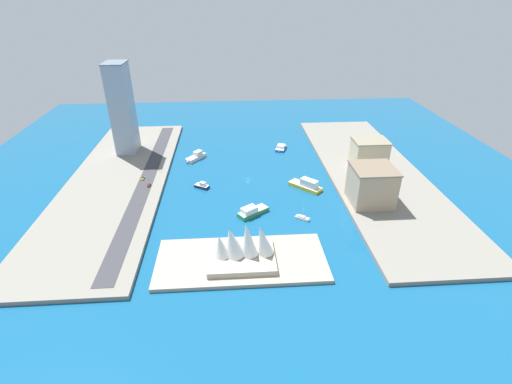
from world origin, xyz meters
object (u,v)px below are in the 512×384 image
object	(u,v)px
ferry_white_commuter	(196,157)
ferry_yellow_fast	(306,185)
sailboat_small_white	(302,218)
taxi_yellow_cab	(143,178)
tower_tall_glass	(122,109)
apartment_midrise_tan	(371,185)
catamaran_blue	(281,148)
patrol_launch_navy	(202,186)
opera_landmark	(241,247)
pickup_red	(149,185)
traffic_light_waterfront	(158,165)
office_block_beige	(369,154)
ferry_green_doubledeck	(252,211)

from	to	relation	value
ferry_white_commuter	ferry_yellow_fast	size ratio (longest dim) A/B	0.86
sailboat_small_white	taxi_yellow_cab	bearing A→B (deg)	-28.42
ferry_white_commuter	tower_tall_glass	size ratio (longest dim) A/B	0.27
tower_tall_glass	apartment_midrise_tan	world-z (taller)	tower_tall_glass
catamaran_blue	ferry_yellow_fast	size ratio (longest dim) A/B	0.71
patrol_launch_navy	ferry_yellow_fast	world-z (taller)	ferry_yellow_fast
opera_landmark	ferry_white_commuter	bearing A→B (deg)	-76.46
pickup_red	traffic_light_waterfront	bearing A→B (deg)	-96.93
ferry_white_commuter	apartment_midrise_tan	world-z (taller)	apartment_midrise_tan
patrol_launch_navy	office_block_beige	size ratio (longest dim) A/B	0.46
catamaran_blue	traffic_light_waterfront	xyz separation A→B (m)	(99.41, 41.98, 5.21)
tower_tall_glass	taxi_yellow_cab	xyz separation A→B (m)	(-22.22, 56.30, -35.66)
apartment_midrise_tan	pickup_red	world-z (taller)	apartment_midrise_tan
catamaran_blue	traffic_light_waterfront	world-z (taller)	traffic_light_waterfront
catamaran_blue	office_block_beige	size ratio (longest dim) A/B	0.63
pickup_red	ferry_green_doubledeck	bearing A→B (deg)	151.19
patrol_launch_navy	catamaran_blue	size ratio (longest dim) A/B	0.73
tower_tall_glass	opera_landmark	size ratio (longest dim) A/B	2.12
sailboat_small_white	tower_tall_glass	xyz separation A→B (m)	(129.69, -114.45, 37.90)
ferry_green_doubledeck	taxi_yellow_cab	distance (m)	91.91
ferry_white_commuter	taxi_yellow_cab	distance (m)	53.27
tower_tall_glass	pickup_red	bearing A→B (deg)	112.95
apartment_midrise_tan	pickup_red	distance (m)	151.39
ferry_yellow_fast	apartment_midrise_tan	world-z (taller)	apartment_midrise_tan
ferry_white_commuter	office_block_beige	xyz separation A→B (m)	(-134.90, 29.80, 11.35)
apartment_midrise_tan	traffic_light_waterfront	bearing A→B (deg)	-21.74
office_block_beige	pickup_red	size ratio (longest dim) A/B	5.38
ferry_yellow_fast	tower_tall_glass	world-z (taller)	tower_tall_glass
ferry_white_commuter	ferry_green_doubledeck	size ratio (longest dim) A/B	0.94
ferry_white_commuter	traffic_light_waterfront	distance (m)	36.97
ferry_yellow_fast	taxi_yellow_cab	bearing A→B (deg)	-8.82
pickup_red	traffic_light_waterfront	distance (m)	25.60
office_block_beige	tower_tall_glass	distance (m)	200.02
ferry_green_doubledeck	apartment_midrise_tan	world-z (taller)	apartment_midrise_tan
catamaran_blue	traffic_light_waterfront	size ratio (longest dim) A/B	2.52
catamaran_blue	tower_tall_glass	distance (m)	136.34
ferry_yellow_fast	opera_landmark	world-z (taller)	opera_landmark
ferry_white_commuter	ferry_green_doubledeck	distance (m)	98.70
ferry_yellow_fast	sailboat_small_white	world-z (taller)	sailboat_small_white
office_block_beige	traffic_light_waterfront	distance (m)	161.34
office_block_beige	tower_tall_glass	world-z (taller)	tower_tall_glass
ferry_white_commuter	ferry_yellow_fast	distance (m)	100.07
ferry_yellow_fast	opera_landmark	bearing A→B (deg)	57.92
patrol_launch_navy	ferry_white_commuter	xyz separation A→B (m)	(7.57, -51.22, 0.68)
patrol_launch_navy	ferry_white_commuter	distance (m)	51.78
office_block_beige	pickup_red	world-z (taller)	office_block_beige
patrol_launch_navy	tower_tall_glass	size ratio (longest dim) A/B	0.16
catamaran_blue	taxi_yellow_cab	world-z (taller)	catamaran_blue
patrol_launch_navy	taxi_yellow_cab	xyz separation A→B (m)	(43.30, -11.72, 1.78)
tower_tall_glass	opera_landmark	bearing A→B (deg)	120.70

